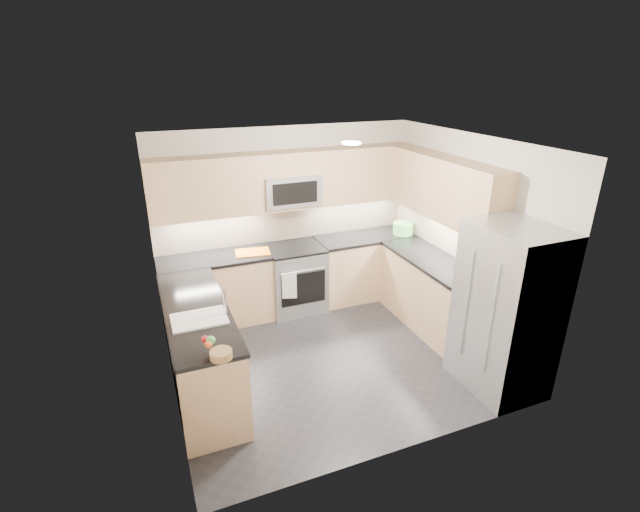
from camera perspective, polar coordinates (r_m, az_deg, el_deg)
The scene contains 36 objects.
floor at distance 5.68m, azimuth 1.35°, elevation -12.06°, with size 3.60×3.20×0.00m, color #25252A.
ceiling at distance 4.75m, azimuth 1.63°, elevation 13.73°, with size 3.60×3.20×0.02m, color beige.
wall_back at distance 6.49m, azimuth -4.15°, elevation 4.70°, with size 3.60×0.02×2.50m, color beige.
wall_front at distance 3.83m, azimuth 11.14°, elevation -8.92°, with size 3.60×0.02×2.50m, color beige.
wall_left at distance 4.72m, azimuth -19.03°, elevation -3.47°, with size 0.02×3.20×2.50m, color beige.
wall_right at distance 5.99m, azimuth 17.51°, elevation 2.15°, with size 0.02×3.20×2.50m, color beige.
base_cab_back_left at distance 6.29m, azimuth -12.58°, elevation -4.27°, with size 1.42×0.60×0.90m, color tan.
base_cab_back_right at distance 6.91m, azimuth 5.44°, elevation -1.32°, with size 1.42×0.60×0.90m, color tan.
base_cab_right at distance 6.23m, azimuth 13.65°, elevation -4.65°, with size 0.60×1.70×0.90m, color tan.
base_cab_peninsula at distance 5.12m, azimuth -14.52°, elevation -11.07°, with size 0.60×2.00×0.90m, color tan.
countertop_back_left at distance 6.10m, azimuth -12.94°, elevation -0.32°, with size 1.42×0.63×0.04m, color black.
countertop_back_right at distance 6.74m, azimuth 5.58°, elevation 2.35°, with size 1.42×0.63×0.04m, color black.
countertop_right at distance 6.04m, azimuth 14.05°, elevation -0.67°, with size 0.63×1.70×0.04m, color black.
countertop_peninsula at distance 4.88m, azimuth -15.04°, elevation -6.45°, with size 0.63×2.00×0.04m, color black.
upper_cab_back at distance 6.18m, azimuth -3.78°, elevation 9.33°, with size 3.60×0.35×0.75m, color tan.
upper_cab_right at distance 5.93m, azimuth 15.17°, elevation 8.04°, with size 0.35×1.95×0.75m, color tan.
backsplash_back at distance 6.51m, azimuth -4.12°, elevation 4.23°, with size 3.60×0.01×0.51m, color tan.
backsplash_right at distance 6.33m, azimuth 14.91°, elevation 3.00°, with size 0.01×2.30×0.51m, color tan.
gas_range at distance 6.49m, azimuth -3.06°, elevation -2.81°, with size 0.76×0.65×0.91m, color gray.
range_cooktop at distance 6.31m, azimuth -3.15°, elevation 0.98°, with size 0.76×0.65×0.03m, color black.
oven_door_glass at distance 6.22m, azimuth -2.06°, elevation -4.05°, with size 0.62×0.02×0.45m, color black.
oven_handle at distance 6.08m, azimuth -2.03°, elevation -1.84°, with size 0.02×0.02×0.60m, color #B2B5BA.
microwave at distance 6.19m, azimuth -3.68°, elevation 8.16°, with size 0.76×0.40×0.40m, color #919498.
microwave_door at distance 6.00m, azimuth -3.05°, elevation 7.72°, with size 0.60×0.01×0.28m, color black.
refrigerator at distance 5.13m, azimuth 21.95°, elevation -6.19°, with size 0.70×0.90×1.80m, color #A3A6AB.
fridge_handle_left at distance 4.76m, azimuth 20.21°, elevation -7.51°, with size 0.02×0.02×1.20m, color #B2B5BA.
fridge_handle_right at distance 4.99m, azimuth 17.52°, elevation -5.70°, with size 0.02×0.02×1.20m, color #B2B5BA.
sink_basin at distance 4.69m, azimuth -14.57°, elevation -8.27°, with size 0.52×0.38×0.16m, color white.
faucet at distance 4.62m, azimuth -11.61°, elevation -5.61°, with size 0.03×0.03×0.28m, color silver.
utensil_bowl at distance 6.86m, azimuth 10.21°, elevation 3.36°, with size 0.29×0.29×0.17m, color #61C755.
cutting_board at distance 6.14m, azimuth -8.29°, elevation 0.46°, with size 0.44×0.31×0.01m, color #CE6913.
fruit_basket at distance 4.04m, azimuth -12.08°, elevation -11.76°, with size 0.19×0.19×0.07m, color #A3794C.
fruit_apple at distance 4.12m, azimuth -13.97°, elevation -9.91°, with size 0.06×0.06×0.06m, color #AF141B.
fruit_pear at distance 4.09m, azimuth -13.30°, elevation -10.08°, with size 0.08×0.08×0.08m, color #4AAE4F.
dish_towel_check at distance 6.08m, azimuth -3.80°, elevation -3.68°, with size 0.19×0.02×0.36m, color white.
fruit_orange at distance 4.05m, azimuth -13.58°, elevation -10.57°, with size 0.06×0.06×0.06m, color #F75A1B.
Camera 1 is at (-1.88, -4.30, 3.20)m, focal length 26.00 mm.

